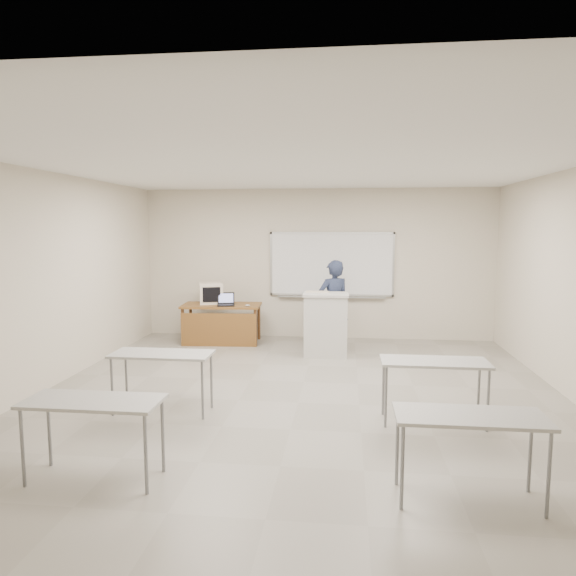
# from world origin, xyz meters

# --- Properties ---
(floor) EXTENTS (7.00, 8.00, 0.01)m
(floor) POSITION_xyz_m (0.00, 0.00, -0.01)
(floor) COLOR gray
(floor) RESTS_ON ground
(whiteboard) EXTENTS (2.48, 0.10, 1.31)m
(whiteboard) POSITION_xyz_m (0.30, 3.97, 1.48)
(whiteboard) COLOR white
(whiteboard) RESTS_ON floor
(student_desks) EXTENTS (4.40, 2.20, 0.73)m
(student_desks) POSITION_xyz_m (-0.00, -1.35, 0.67)
(student_desks) COLOR #AAA9A5
(student_desks) RESTS_ON floor
(instructor_desk) EXTENTS (1.50, 0.75, 0.75)m
(instructor_desk) POSITION_xyz_m (-1.80, 3.19, 0.55)
(instructor_desk) COLOR brown
(instructor_desk) RESTS_ON floor
(podium) EXTENTS (0.78, 0.57, 1.10)m
(podium) POSITION_xyz_m (0.25, 2.50, 0.55)
(podium) COLOR beige
(podium) RESTS_ON floor
(crt_monitor) EXTENTS (0.44, 0.49, 0.42)m
(crt_monitor) POSITION_xyz_m (-2.05, 3.43, 0.95)
(crt_monitor) COLOR beige
(crt_monitor) RESTS_ON instructor_desk
(laptop) EXTENTS (0.32, 0.30, 0.24)m
(laptop) POSITION_xyz_m (-1.67, 3.18, 0.81)
(laptop) COLOR black
(laptop) RESTS_ON instructor_desk
(mouse) EXTENTS (0.10, 0.08, 0.04)m
(mouse) POSITION_xyz_m (-1.25, 3.10, 0.77)
(mouse) COLOR #B1B5B9
(mouse) RESTS_ON instructor_desk
(keyboard) EXTENTS (0.40, 0.14, 0.02)m
(keyboard) POSITION_xyz_m (0.10, 2.58, 1.11)
(keyboard) COLOR beige
(keyboard) RESTS_ON podium
(presenter) EXTENTS (0.71, 0.62, 1.65)m
(presenter) POSITION_xyz_m (0.37, 2.95, 0.82)
(presenter) COLOR black
(presenter) RESTS_ON floor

